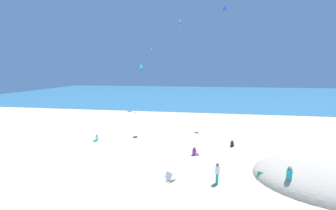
{
  "coord_description": "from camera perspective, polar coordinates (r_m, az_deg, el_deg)",
  "views": [
    {
      "loc": [
        2.5,
        -7.72,
        7.36
      ],
      "look_at": [
        0.0,
        8.78,
        4.53
      ],
      "focal_mm": 21.49,
      "sensor_mm": 36.0,
      "label": 1
    }
  ],
  "objects": [
    {
      "name": "cooler_box",
      "position": [
        23.1,
        -9.24,
        -8.78
      ],
      "size": [
        0.51,
        0.44,
        0.23
      ],
      "rotation": [
        0.0,
        0.0,
        3.46
      ],
      "color": "red",
      "rests_on": "ground_plane"
    },
    {
      "name": "ocean_water",
      "position": [
        65.99,
        6.39,
        3.18
      ],
      "size": [
        120.0,
        60.0,
        0.05
      ],
      "primitive_type": "cube",
      "color": "teal",
      "rests_on": "ground_plane"
    },
    {
      "name": "kite_black",
      "position": [
        27.72,
        3.27,
        22.19
      ],
      "size": [
        0.2,
        0.69,
        1.72
      ],
      "rotation": [
        0.0,
        0.0,
        1.99
      ],
      "color": "black"
    },
    {
      "name": "kite_blue",
      "position": [
        29.04,
        15.84,
        24.94
      ],
      "size": [
        0.83,
        0.81,
        1.84
      ],
      "rotation": [
        0.0,
        0.0,
        1.03
      ],
      "color": "blue"
    },
    {
      "name": "person_1",
      "position": [
        14.24,
        13.81,
        -17.94
      ],
      "size": [
        0.34,
        0.34,
        1.45
      ],
      "rotation": [
        0.0,
        0.0,
        0.2
      ],
      "color": "#19ADB2",
      "rests_on": "ground_plane"
    },
    {
      "name": "ground_plane",
      "position": [
        19.35,
        0.56,
        -12.73
      ],
      "size": [
        120.0,
        120.0,
        0.0
      ],
      "primitive_type": "plane",
      "color": "beige"
    },
    {
      "name": "beach_chair_far_right",
      "position": [
        16.01,
        24.97,
        -17.7
      ],
      "size": [
        0.75,
        0.77,
        0.52
      ],
      "rotation": [
        0.0,
        0.0,
        1.1
      ],
      "color": "#2D9956",
      "rests_on": "ground_plane"
    },
    {
      "name": "beach_chair_far_left",
      "position": [
        14.45,
        0.57,
        -19.67
      ],
      "size": [
        0.77,
        0.79,
        0.63
      ],
      "rotation": [
        0.0,
        0.0,
        0.98
      ],
      "color": "white",
      "rests_on": "ground_plane"
    },
    {
      "name": "person_0",
      "position": [
        15.13,
        31.11,
        -16.95
      ],
      "size": [
        0.42,
        0.42,
        1.62
      ],
      "rotation": [
        0.0,
        0.0,
        4.34
      ],
      "color": "red",
      "rests_on": "ground_plane"
    },
    {
      "name": "person_2",
      "position": [
        18.44,
        7.59,
        -13.08
      ],
      "size": [
        0.59,
        0.37,
        0.72
      ],
      "rotation": [
        0.0,
        0.0,
        0.08
      ],
      "color": "purple",
      "rests_on": "ground_plane"
    },
    {
      "name": "kite_teal",
      "position": [
        38.8,
        -7.7,
        11.07
      ],
      "size": [
        1.05,
        1.23,
        2.07
      ],
      "rotation": [
        0.0,
        0.0,
        0.22
      ],
      "color": "#1EADAD"
    },
    {
      "name": "person_4",
      "position": [
        22.98,
        -19.5,
        -8.95
      ],
      "size": [
        0.5,
        0.62,
        0.69
      ],
      "rotation": [
        0.0,
        0.0,
        4.26
      ],
      "color": "white",
      "rests_on": "ground_plane"
    },
    {
      "name": "person_3",
      "position": [
        21.15,
        17.75,
        -10.52
      ],
      "size": [
        0.5,
        0.58,
        0.65
      ],
      "rotation": [
        0.0,
        0.0,
        1.05
      ],
      "color": "black",
      "rests_on": "ground_plane"
    },
    {
      "name": "dune_mound",
      "position": [
        18.3,
        38.94,
        -16.33
      ],
      "size": [
        9.92,
        6.95,
        2.68
      ],
      "primitive_type": "ellipsoid",
      "color": "beige",
      "rests_on": "ground_plane"
    },
    {
      "name": "kite_pink",
      "position": [
        38.42,
        -4.6,
        15.43
      ],
      "size": [
        0.42,
        0.48,
        1.18
      ],
      "rotation": [
        0.0,
        0.0,
        1.27
      ],
      "color": "pink"
    }
  ]
}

